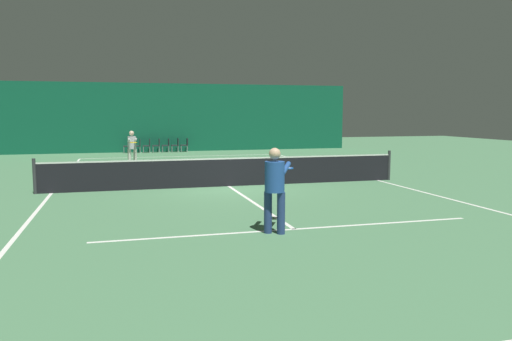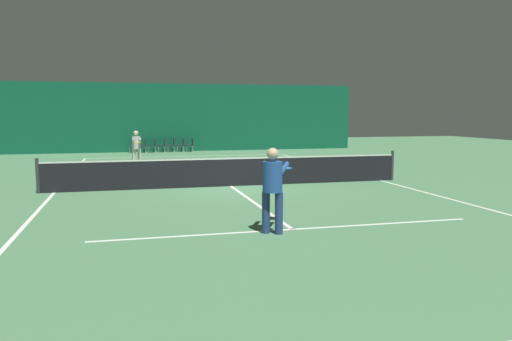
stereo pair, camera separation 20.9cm
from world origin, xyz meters
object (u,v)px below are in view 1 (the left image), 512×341
courtside_chair_3 (157,145)px  courtside_chair_0 (128,145)px  courtside_chair_5 (176,144)px  player_far (132,146)px  tennis_net (229,171)px  player_near (275,184)px  courtside_chair_4 (167,144)px  courtside_chair_6 (185,144)px  courtside_chair_2 (148,145)px  courtside_chair_1 (138,145)px

courtside_chair_3 → courtside_chair_0: bearing=-90.0°
courtside_chair_0 → courtside_chair_5: same height
player_far → tennis_net: bearing=19.5°
courtside_chair_0 → courtside_chair_5: bearing=90.0°
courtside_chair_3 → player_near: bearing=1.8°
player_near → courtside_chair_5: 21.85m
player_near → courtside_chair_4: 21.84m
player_near → courtside_chair_5: (0.46, 21.84, -0.52)m
courtside_chair_5 → courtside_chair_6: (0.58, 0.00, 0.00)m
courtside_chair_0 → courtside_chair_2: size_ratio=1.00×
courtside_chair_1 → courtside_chair_5: 2.31m
player_near → courtside_chair_6: size_ratio=2.06×
courtside_chair_0 → courtside_chair_4: (2.31, 0.00, 0.00)m
player_far → courtside_chair_3: size_ratio=1.93×
tennis_net → courtside_chair_4: tennis_net is taller
courtside_chair_2 → courtside_chair_4: same height
tennis_net → courtside_chair_6: size_ratio=14.29×
tennis_net → courtside_chair_4: size_ratio=14.29×
player_near → courtside_chair_6: 21.87m
courtside_chair_3 → courtside_chair_6: (1.73, 0.00, 0.00)m
player_far → courtside_chair_1: 8.01m
courtside_chair_0 → courtside_chair_4: 2.31m
courtside_chair_1 → player_near: bearing=4.8°
player_near → courtside_chair_6: player_near is taller
courtside_chair_2 → courtside_chair_6: 2.31m
courtside_chair_3 → courtside_chair_5: bearing=90.0°
courtside_chair_4 → courtside_chair_6: same height
courtside_chair_3 → courtside_chair_4: size_ratio=1.00×
courtside_chair_1 → courtside_chair_4: (1.73, 0.00, 0.00)m
player_near → tennis_net: bearing=27.5°
courtside_chair_1 → courtside_chair_5: (2.31, 0.00, 0.00)m
player_near → player_far: player_near is taller
tennis_net → courtside_chair_3: size_ratio=14.29×
courtside_chair_4 → courtside_chair_5: bearing=90.0°
courtside_chair_4 → courtside_chair_0: bearing=-90.0°
courtside_chair_4 → courtside_chair_5: 0.58m
player_near → courtside_chair_1: (-1.85, 21.84, -0.52)m
tennis_net → courtside_chair_5: bearing=90.1°
courtside_chair_6 → courtside_chair_0: bearing=-90.0°
player_near → courtside_chair_2: player_near is taller
courtside_chair_3 → courtside_chair_4: same height
courtside_chair_5 → player_near: bearing=-1.2°
courtside_chair_1 → courtside_chair_2: bearing=90.0°
courtside_chair_3 → courtside_chair_4: (0.58, 0.00, 0.00)m
player_far → courtside_chair_3: player_far is taller
courtside_chair_4 → courtside_chair_5: same height
player_near → courtside_chair_0: bearing=38.1°
tennis_net → courtside_chair_1: size_ratio=14.29×
player_far → courtside_chair_5: bearing=157.9°
player_far → courtside_chair_1: (0.56, 7.98, -0.46)m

